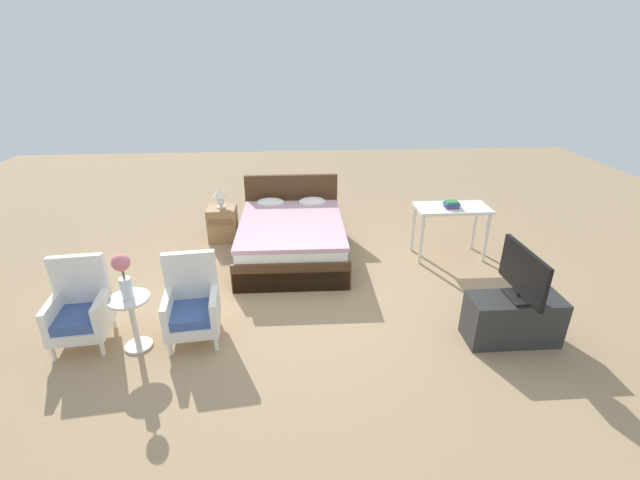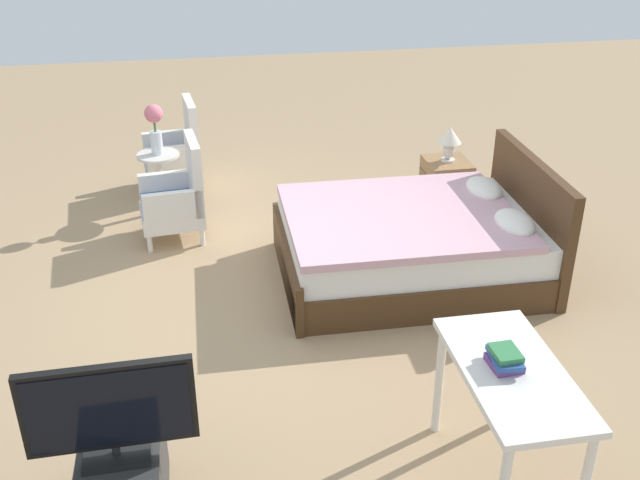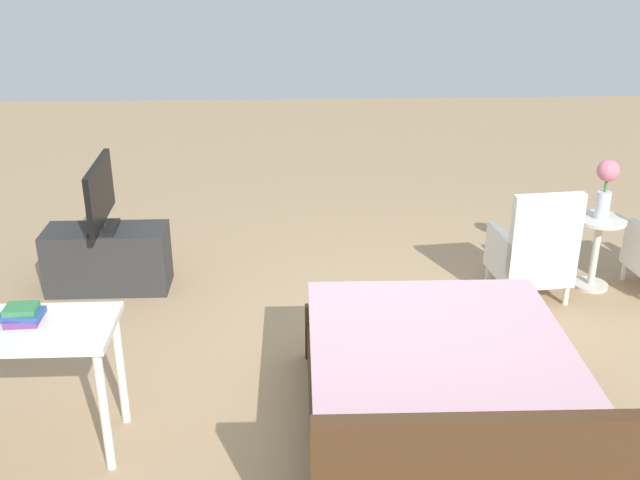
# 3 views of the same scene
# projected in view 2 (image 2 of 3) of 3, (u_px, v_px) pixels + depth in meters

# --- Properties ---
(ground_plane) EXTENTS (16.00, 16.00, 0.00)m
(ground_plane) POSITION_uv_depth(u_px,v_px,m) (278.00, 304.00, 5.81)
(ground_plane) COLOR #A38460
(bed) EXTENTS (1.53, 2.09, 0.96)m
(bed) POSITION_uv_depth(u_px,v_px,m) (415.00, 243.00, 6.07)
(bed) COLOR #472D19
(bed) RESTS_ON ground_plane
(armchair_by_window_left) EXTENTS (0.59, 0.59, 0.92)m
(armchair_by_window_left) POSITION_uv_depth(u_px,v_px,m) (176.00, 153.00, 7.66)
(armchair_by_window_left) COLOR white
(armchair_by_window_left) RESTS_ON ground_plane
(armchair_by_window_right) EXTENTS (0.59, 0.59, 0.92)m
(armchair_by_window_right) POSITION_uv_depth(u_px,v_px,m) (177.00, 199.00, 6.66)
(armchair_by_window_right) COLOR white
(armchair_by_window_right) RESTS_ON ground_plane
(side_table) EXTENTS (0.40, 0.40, 0.60)m
(side_table) POSITION_uv_depth(u_px,v_px,m) (160.00, 176.00, 7.13)
(side_table) COLOR beige
(side_table) RESTS_ON ground_plane
(flower_vase) EXTENTS (0.17, 0.17, 0.48)m
(flower_vase) POSITION_uv_depth(u_px,v_px,m) (155.00, 124.00, 6.89)
(flower_vase) COLOR silver
(flower_vase) RESTS_ON side_table
(nightstand) EXTENTS (0.44, 0.41, 0.55)m
(nightstand) POSITION_uv_depth(u_px,v_px,m) (445.00, 188.00, 7.13)
(nightstand) COLOR #997047
(nightstand) RESTS_ON ground_plane
(table_lamp) EXTENTS (0.22, 0.22, 0.33)m
(table_lamp) POSITION_uv_depth(u_px,v_px,m) (450.00, 139.00, 6.90)
(table_lamp) COLOR silver
(table_lamp) RESTS_ON nightstand
(tv_flatscreen) EXTENTS (0.21, 0.80, 0.55)m
(tv_flatscreen) POSITION_uv_depth(u_px,v_px,m) (110.00, 412.00, 3.49)
(tv_flatscreen) COLOR black
(tv_flatscreen) RESTS_ON tv_stand
(vanity_desk) EXTENTS (1.04, 0.52, 0.78)m
(vanity_desk) POSITION_uv_depth(u_px,v_px,m) (511.00, 388.00, 3.86)
(vanity_desk) COLOR silver
(vanity_desk) RESTS_ON ground_plane
(book_stack) EXTENTS (0.23, 0.16, 0.10)m
(book_stack) POSITION_uv_depth(u_px,v_px,m) (505.00, 359.00, 3.81)
(book_stack) COLOR #66387A
(book_stack) RESTS_ON vanity_desk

